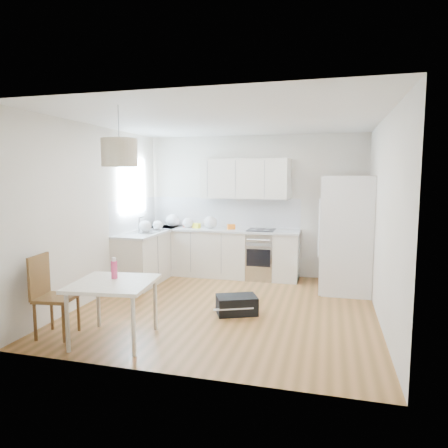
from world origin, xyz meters
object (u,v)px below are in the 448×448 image
Objects in this scene: gym_bag at (237,305)px; dining_chair at (56,296)px; refrigerator at (346,234)px; dining_table at (114,288)px.

dining_chair is at bearing -169.41° from gym_bag.
dining_table is (-2.68, -2.87, -0.33)m from refrigerator.
refrigerator is 4.52m from dining_chair.
dining_table is at bearing -133.80° from refrigerator.
gym_bag is (1.92, 1.31, -0.37)m from dining_chair.
refrigerator is at bearing 23.02° from gym_bag.
dining_chair is at bearing 177.54° from dining_table.
refrigerator reaches higher than dining_chair.
dining_table is 1.80× the size of gym_bag.
gym_bag is (1.18, 1.26, -0.50)m from dining_table.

